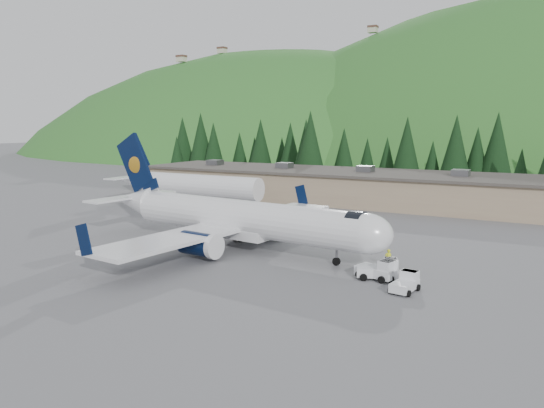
{
  "coord_description": "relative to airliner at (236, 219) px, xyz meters",
  "views": [
    {
      "loc": [
        28.34,
        -45.67,
        12.95
      ],
      "look_at": [
        0.0,
        6.0,
        4.0
      ],
      "focal_mm": 35.0,
      "sensor_mm": 36.0,
      "label": 1
    }
  ],
  "objects": [
    {
      "name": "baggage_tug_b",
      "position": [
        16.57,
        -3.7,
        -2.38
      ],
      "size": [
        3.65,
        2.69,
        1.78
      ],
      "rotation": [
        0.0,
        0.0,
        -0.26
      ],
      "color": "white",
      "rests_on": "ground"
    },
    {
      "name": "ramp_worker",
      "position": [
        16.13,
        0.38,
        -2.33
      ],
      "size": [
        0.73,
        0.63,
        1.69
      ],
      "primitive_type": "imported",
      "rotation": [
        0.0,
        0.0,
        3.58
      ],
      "color": "#F8FF1C",
      "rests_on": "ground"
    },
    {
      "name": "baggage_tug_a",
      "position": [
        16.64,
        -3.52,
        -2.39
      ],
      "size": [
        3.65,
        2.78,
        1.76
      ],
      "rotation": [
        0.0,
        0.0,
        0.32
      ],
      "color": "white",
      "rests_on": "ground"
    },
    {
      "name": "baggage_tug_c",
      "position": [
        19.36,
        -5.8,
        -2.5
      ],
      "size": [
        2.03,
        2.99,
        1.5
      ],
      "rotation": [
        0.0,
        0.0,
        1.43
      ],
      "color": "white",
      "rests_on": "ground"
    },
    {
      "name": "airliner",
      "position": [
        0.0,
        0.0,
        0.0
      ],
      "size": [
        35.93,
        33.78,
        11.92
      ],
      "rotation": [
        0.0,
        0.0,
        -0.11
      ],
      "color": "white",
      "rests_on": "ground"
    },
    {
      "name": "ground",
      "position": [
        1.04,
        -0.12,
        -3.17
      ],
      "size": [
        600.0,
        600.0,
        0.0
      ],
      "primitive_type": "plane",
      "color": "#58585D"
    },
    {
      "name": "terminal_building",
      "position": [
        -3.97,
        37.88,
        -0.55
      ],
      "size": [
        71.0,
        17.0,
        6.1
      ],
      "color": "gray",
      "rests_on": "ground"
    },
    {
      "name": "tree_line",
      "position": [
        -6.24,
        62.61,
        4.58
      ],
      "size": [
        112.42,
        19.36,
        14.44
      ],
      "color": "black",
      "rests_on": "ground"
    },
    {
      "name": "second_airliner",
      "position": [
        -23.88,
        21.88,
        0.15
      ],
      "size": [
        27.5,
        11.0,
        10.05
      ],
      "color": "white",
      "rests_on": "ground"
    }
  ]
}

